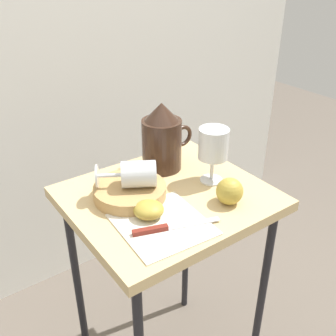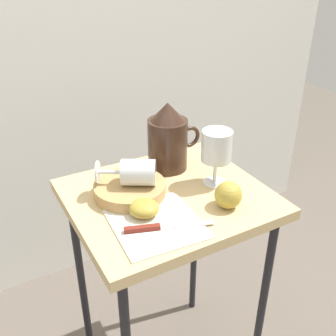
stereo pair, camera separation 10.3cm
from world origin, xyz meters
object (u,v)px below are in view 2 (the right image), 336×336
basket_tray (130,189)px  pitcher (168,142)px  table (168,219)px  wine_glass_tipped_near (137,172)px  apple_whole (228,195)px  knife (156,227)px  apple_half_left (143,208)px  wine_glass_upright (216,149)px  apple_half_right (145,208)px

basket_tray → pitcher: 0.20m
basket_tray → pitcher: pitcher is taller
table → wine_glass_tipped_near: 0.17m
pitcher → apple_whole: (0.03, -0.26, -0.05)m
basket_tray → knife: size_ratio=0.92×
pitcher → basket_tray: bearing=-152.5°
table → apple_half_left: (-0.10, -0.06, 0.11)m
apple_half_left → table: bearing=29.6°
knife → wine_glass_upright: bearing=24.3°
wine_glass_tipped_near → wine_glass_upright: bearing=-13.1°
apple_half_left → pitcher: bearing=47.2°
wine_glass_tipped_near → apple_half_left: 0.11m
table → wine_glass_upright: bearing=-6.1°
apple_whole → knife: apple_whole is taller
pitcher → apple_half_right: (-0.17, -0.19, -0.06)m
basket_tray → wine_glass_tipped_near: bearing=-33.0°
table → apple_half_right: bearing=-148.3°
pitcher → apple_half_left: pitcher is taller
apple_whole → knife: bearing=179.6°
apple_half_right → wine_glass_upright: bearing=10.8°
apple_half_left → knife: bearing=-89.1°
wine_glass_upright → pitcher: bearing=114.9°
basket_tray → apple_half_right: 0.11m
apple_half_right → knife: apple_half_right is taller
knife → pitcher: bearing=55.7°
table → apple_half_right: apple_half_right is taller
wine_glass_upright → apple_half_left: (-0.24, -0.04, -0.09)m
table → knife: (-0.10, -0.12, 0.09)m
apple_half_left → apple_whole: size_ratio=1.00×
apple_half_left → apple_half_right: bearing=-33.1°
apple_half_left → knife: size_ratio=0.34×
apple_half_right → apple_half_left: bearing=146.9°
basket_tray → apple_half_right: size_ratio=2.73×
basket_tray → knife: (-0.01, -0.17, -0.01)m
basket_tray → wine_glass_upright: size_ratio=1.20×
table → apple_half_left: apple_half_left is taller
table → pitcher: (0.07, 0.13, 0.16)m
table → knife: knife is taller
wine_glass_tipped_near → apple_half_right: size_ratio=2.35×
wine_glass_tipped_near → apple_half_right: (-0.02, -0.10, -0.05)m
basket_tray → apple_half_left: apple_half_left is taller
table → apple_half_left: 0.16m
basket_tray → apple_whole: (0.19, -0.17, 0.02)m
wine_glass_upright → apple_half_right: size_ratio=2.27×
apple_whole → wine_glass_tipped_near: bearing=137.9°
basket_tray → wine_glass_upright: 0.26m
apple_half_right → knife: bearing=-92.7°
basket_tray → apple_half_left: 0.10m
pitcher → wine_glass_upright: bearing=-65.1°
apple_half_right → basket_tray: bearing=85.9°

